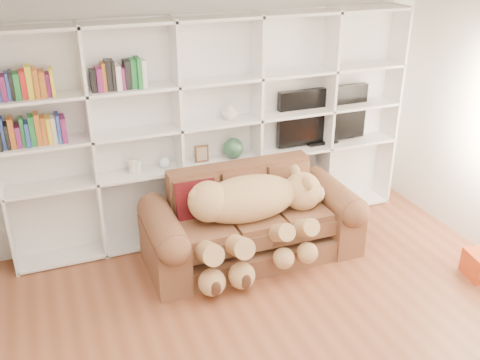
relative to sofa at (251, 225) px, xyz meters
name	(u,v)px	position (x,y,z in m)	size (l,w,h in m)	color
ceiling	(344,13)	(-0.13, -1.68, 2.35)	(5.00, 5.00, 0.00)	white
wall_back	(212,112)	(-0.13, 0.82, 1.00)	(5.00, 0.02, 2.70)	silver
bookshelf	(195,123)	(-0.37, 0.69, 0.96)	(4.43, 0.35, 2.40)	white
sofa	(251,225)	(0.00, 0.00, 0.00)	(2.20, 0.95, 0.92)	brown
teddy_bear	(252,210)	(-0.07, -0.19, 0.28)	(1.56, 0.88, 0.91)	tan
throw_pillow	(195,200)	(-0.55, 0.15, 0.33)	(0.41, 0.13, 0.41)	#53110E
tv	(322,116)	(1.17, 0.68, 0.85)	(1.13, 0.18, 0.67)	black
picture_frame	(202,154)	(-0.32, 0.63, 0.62)	(0.15, 0.03, 0.19)	#50321B
green_vase	(233,148)	(0.04, 0.63, 0.63)	(0.22, 0.22, 0.22)	#2B5438
figurine_tall	(132,166)	(-1.07, 0.63, 0.59)	(0.08, 0.08, 0.15)	beige
figurine_short	(137,166)	(-1.02, 0.63, 0.58)	(0.08, 0.08, 0.13)	beige
snow_globe	(165,162)	(-0.73, 0.63, 0.58)	(0.11, 0.11, 0.11)	silver
shelf_vase	(230,111)	(0.01, 0.63, 1.05)	(0.17, 0.17, 0.17)	beige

